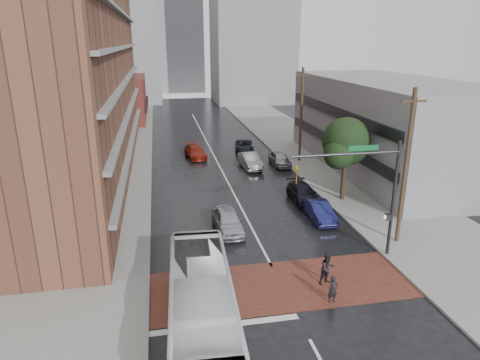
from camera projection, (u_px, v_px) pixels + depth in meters
name	position (u px, v px, depth m)	size (l,w,h in m)	color
ground	(284.00, 290.00, 22.63)	(160.00, 160.00, 0.00)	black
crosswalk	(281.00, 285.00, 23.10)	(14.00, 5.00, 0.02)	brown
sidewalk_west	(107.00, 168.00, 43.88)	(9.00, 90.00, 0.15)	gray
sidewalk_east	(319.00, 157.00, 48.00)	(9.00, 90.00, 0.15)	gray
apartment_block	(62.00, 24.00, 38.16)	(10.00, 44.00, 28.00)	brown
storefront_west	(120.00, 99.00, 69.79)	(8.00, 16.00, 7.00)	maroon
building_east	(387.00, 125.00, 42.85)	(11.00, 26.00, 9.00)	gray
distant_tower_west	(113.00, 23.00, 87.93)	(18.00, 16.00, 32.00)	gray
distant_tower_east	(252.00, 12.00, 86.72)	(16.00, 14.00, 36.00)	gray
distant_tower_center	(178.00, 43.00, 107.55)	(12.00, 10.00, 24.00)	gray
street_tree	(346.00, 144.00, 33.91)	(4.20, 4.10, 6.90)	#332319
signal_mast	(372.00, 184.00, 24.54)	(6.50, 0.30, 7.20)	#2D2D33
utility_pole_near	(406.00, 167.00, 26.34)	(1.60, 0.26, 10.00)	#473321
utility_pole_far	(301.00, 115.00, 45.00)	(1.60, 0.26, 10.00)	#473321
transit_bus	(202.00, 314.00, 18.06)	(2.70, 11.52, 3.21)	white
pedestrian_a	(333.00, 290.00, 21.38)	(0.53, 0.35, 1.46)	black
pedestrian_b	(328.00, 269.00, 22.99)	(0.88, 0.68, 1.80)	black
car_travel_a	(228.00, 221.00, 29.45)	(1.82, 4.52, 1.54)	#ABADB3
car_travel_b	(250.00, 161.00, 44.01)	(1.61, 4.62, 1.52)	#A4A8AC
car_travel_c	(195.00, 152.00, 47.97)	(1.91, 4.69, 1.36)	maroon
suv_travel	(244.00, 146.00, 50.84)	(2.10, 4.55, 1.26)	black
car_parked_near	(320.00, 211.00, 31.30)	(1.43, 4.10, 1.35)	#16184D
car_parked_mid	(303.00, 194.00, 34.88)	(1.89, 4.66, 1.35)	black
car_parked_far	(280.00, 159.00, 44.97)	(1.70, 4.24, 1.44)	#9A9CA1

